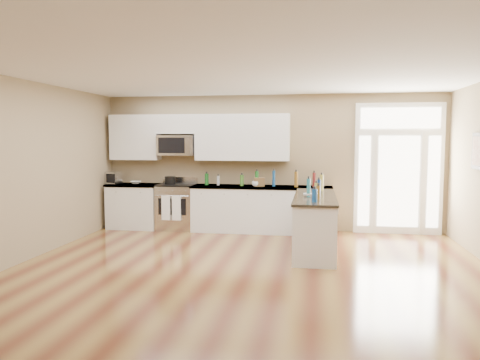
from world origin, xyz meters
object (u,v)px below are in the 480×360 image
object	(u,v)px
peninsula_cabinet	(315,225)
stockpot	(170,180)
kitchen_range	(177,207)
toaster_oven	(113,178)

from	to	relation	value
peninsula_cabinet	stockpot	world-z (taller)	stockpot
peninsula_cabinet	kitchen_range	xyz separation A→B (m)	(-2.86, 1.45, 0.05)
kitchen_range	toaster_oven	world-z (taller)	toaster_oven
kitchen_range	stockpot	bearing A→B (deg)	-166.42
kitchen_range	toaster_oven	xyz separation A→B (m)	(-1.39, -0.02, 0.59)
toaster_oven	stockpot	bearing A→B (deg)	18.94
peninsula_cabinet	kitchen_range	size ratio (longest dim) A/B	2.15
kitchen_range	toaster_oven	bearing A→B (deg)	-178.97
peninsula_cabinet	kitchen_range	distance (m)	3.21
stockpot	toaster_oven	distance (m)	1.26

